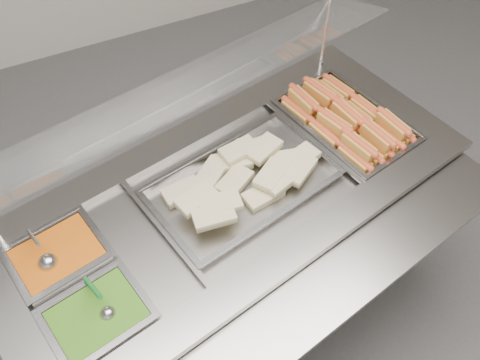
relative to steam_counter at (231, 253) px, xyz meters
name	(u,v)px	position (x,y,z in m)	size (l,w,h in m)	color
steam_counter	(231,253)	(0.00, 0.00, 0.00)	(1.82, 1.09, 0.82)	gray
tray_rail	(321,292)	(0.10, -0.45, 0.36)	(1.64, 0.66, 0.05)	gray
sneeze_guard	(190,87)	(-0.04, 0.19, 0.74)	(1.52, 0.57, 0.40)	silver
pan_hotdogs	(345,126)	(0.55, 0.12, 0.37)	(0.41, 0.55, 0.09)	gray
pan_wraps	(242,187)	(0.05, 0.01, 0.38)	(0.68, 0.48, 0.06)	gray
pan_beans	(60,259)	(-0.60, 0.01, 0.37)	(0.31, 0.27, 0.09)	gray
pan_peas	(99,320)	(-0.54, -0.25, 0.37)	(0.31, 0.27, 0.09)	gray
hotdogs_in_buns	(346,121)	(0.55, 0.11, 0.41)	(0.37, 0.51, 0.11)	#AE6B24
tortilla_wraps	(247,174)	(0.08, 0.03, 0.42)	(0.58, 0.36, 0.09)	beige
ladle	(47,261)	(-0.63, -0.01, 0.42)	(0.07, 0.17, 0.13)	#B3B4B8
serving_spoon	(105,309)	(-0.52, -0.25, 0.42)	(0.06, 0.16, 0.12)	#B3B4B8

